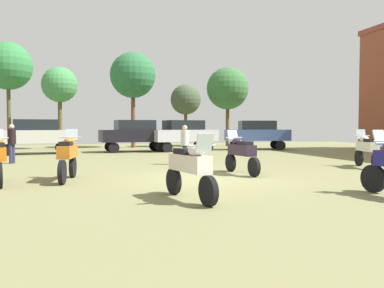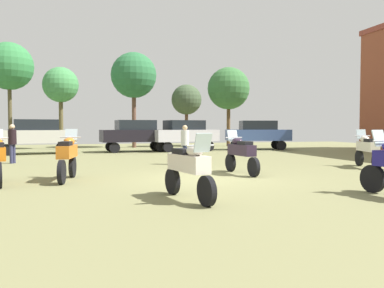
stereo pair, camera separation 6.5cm
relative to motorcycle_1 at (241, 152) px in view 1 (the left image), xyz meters
name	(u,v)px [view 1 (the left image)]	position (x,y,z in m)	size (l,w,h in m)	color
ground_plane	(209,178)	(-1.36, -0.75, -0.73)	(44.00, 52.00, 0.02)	olive
motorcycle_1	(241,152)	(0.00, 0.00, 0.00)	(0.62, 2.26, 1.46)	black
motorcycle_3	(367,149)	(5.45, 0.66, 0.01)	(0.83, 2.19, 1.47)	black
motorcycle_6	(68,155)	(-5.52, -0.25, 0.02)	(0.66, 2.21, 1.51)	black
motorcycle_7	(190,167)	(-2.85, -4.15, -0.01)	(0.76, 2.20, 1.45)	black
car_1	(35,134)	(-7.86, 12.09, 0.45)	(4.55, 2.53, 2.00)	black
car_2	(183,133)	(1.09, 12.70, 0.45)	(4.58, 2.64, 2.00)	black
car_3	(135,133)	(-2.05, 12.75, 0.45)	(4.48, 2.29, 2.00)	black
car_4	(257,133)	(6.38, 12.95, 0.45)	(4.57, 2.62, 2.00)	black
person_1	(12,141)	(-8.10, 6.08, 0.26)	(0.46, 0.46, 1.69)	#2C2D4A
person_2	(185,142)	(-1.04, 3.68, 0.24)	(0.37, 0.37, 1.65)	#1E2746
tree_2	(60,85)	(-6.81, 17.15, 3.78)	(2.48, 2.48, 5.79)	brown
tree_3	(8,66)	(-10.36, 18.38, 5.15)	(3.37, 3.37, 7.59)	brown
tree_4	(186,100)	(2.60, 18.18, 2.99)	(2.39, 2.39, 4.93)	brown
tree_6	(228,89)	(6.18, 18.33, 3.98)	(3.44, 3.44, 6.44)	brown
tree_7	(133,76)	(-1.57, 17.97, 4.74)	(3.44, 3.44, 7.22)	brown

